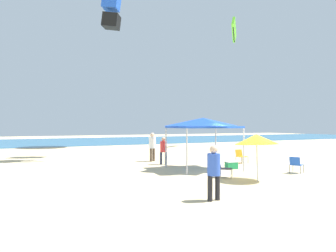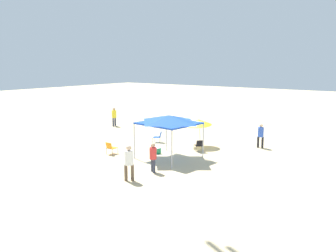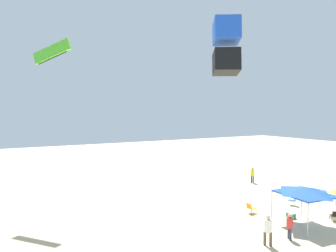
% 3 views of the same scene
% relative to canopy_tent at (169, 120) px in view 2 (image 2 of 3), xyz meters
% --- Properties ---
extents(ground, '(120.00, 120.00, 0.10)m').
position_rel_canopy_tent_xyz_m(ground, '(0.85, -2.59, -2.50)').
color(ground, '#D6BC8C').
extents(canopy_tent, '(3.51, 3.32, 2.74)m').
position_rel_canopy_tent_xyz_m(canopy_tent, '(0.00, 0.00, 0.00)').
color(canopy_tent, '#B7B7BC').
rests_on(canopy_tent, ground).
extents(beach_umbrella, '(1.84, 1.85, 2.08)m').
position_rel_canopy_tent_xyz_m(beach_umbrella, '(0.19, -3.88, -0.71)').
color(beach_umbrella, silver).
rests_on(beach_umbrella, ground).
extents(folding_chair_left_of_tent, '(0.55, 0.63, 0.82)m').
position_rel_canopy_tent_xyz_m(folding_chair_left_of_tent, '(3.67, 1.39, -1.98)').
color(folding_chair_left_of_tent, black).
rests_on(folding_chair_left_of_tent, ground).
extents(folding_chair_near_cooler, '(0.81, 0.80, 0.82)m').
position_rel_canopy_tent_xyz_m(folding_chair_near_cooler, '(-0.62, -2.63, -1.98)').
color(folding_chair_near_cooler, black).
rests_on(folding_chair_near_cooler, ground).
extents(folding_chair_facing_ocean, '(0.78, 0.73, 0.82)m').
position_rel_canopy_tent_xyz_m(folding_chair_facing_ocean, '(3.30, -3.20, -1.98)').
color(folding_chair_facing_ocean, black).
rests_on(folding_chair_facing_ocean, ground).
extents(cooler_box, '(0.66, 0.47, 0.40)m').
position_rel_canopy_tent_xyz_m(cooler_box, '(1.46, -0.53, -2.25)').
color(cooler_box, '#1E8C4C').
rests_on(cooler_box, ground).
extents(person_far_stroller, '(0.42, 0.47, 1.77)m').
position_rel_canopy_tent_xyz_m(person_far_stroller, '(10.91, -6.26, -1.41)').
color(person_far_stroller, '#33384C').
rests_on(person_far_stroller, ground).
extents(person_watching_sky, '(0.46, 0.41, 1.73)m').
position_rel_canopy_tent_xyz_m(person_watching_sky, '(-3.53, -6.09, -1.44)').
color(person_watching_sky, black).
rests_on(person_watching_sky, ground).
extents(person_near_umbrella, '(0.44, 0.44, 1.85)m').
position_rel_canopy_tent_xyz_m(person_near_umbrella, '(-0.89, 4.63, -1.37)').
color(person_near_umbrella, brown).
rests_on(person_near_umbrella, ground).
extents(person_kite_handler, '(0.39, 0.39, 1.63)m').
position_rel_canopy_tent_xyz_m(person_kite_handler, '(-0.98, 2.80, -1.50)').
color(person_kite_handler, '#33384C').
rests_on(person_kite_handler, ground).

